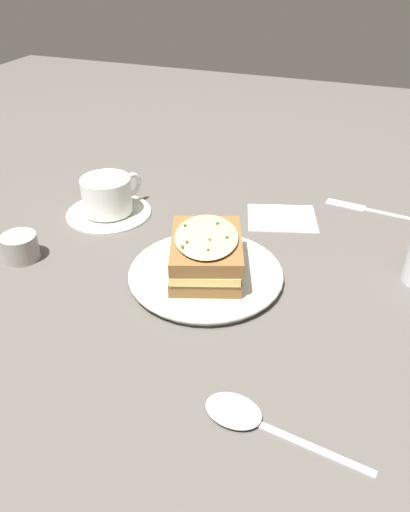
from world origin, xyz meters
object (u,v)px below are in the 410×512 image
Objects in this scene: sandwich at (205,254)px; teacup_with_saucer at (108,198)px; napkin at (282,218)px; spoon at (242,414)px; dinner_plate at (205,275)px; fork at (364,208)px; condiment_pot at (20,247)px.

sandwich reaches higher than teacup_with_saucer.
sandwich is 0.23m from napkin.
teacup_with_saucer is 0.50m from spoon.
dinner_plate is 1.22× the size of fork.
dinner_plate is 0.37m from fork.
napkin is (0.06, 0.22, -0.01)m from dinner_plate.
dinner_plate is 4.11× the size of condiment_pot.
fork is 0.53m from spoon.
condiment_pot reaches higher than fork.
fork is (0.20, 0.31, -0.04)m from sandwich.
teacup_with_saucer reaches higher than fork.
teacup_with_saucer is (-0.23, 0.13, 0.02)m from dinner_plate.
teacup_with_saucer is at bearing 150.81° from dinner_plate.
napkin is at bearing -50.66° from teacup_with_saucer.
teacup_with_saucer is 0.18m from condiment_pot.
napkin is at bearing 74.02° from sandwich.
condiment_pot is (-0.35, -0.27, 0.02)m from napkin.
spoon is 3.33× the size of condiment_pot.
dinner_plate is at bearing -106.09° from napkin.
fork is at bearing 57.37° from sandwich.
sandwich is at bearing -17.04° from dinner_plate.
condiment_pot is at bearing -170.94° from dinner_plate.
teacup_with_saucer is at bearing -163.02° from napkin.
sandwich reaches higher than condiment_pot.
condiment_pot reaches higher than spoon.
condiment_pot is at bearing -170.98° from sandwich.
dinner_plate is 0.29m from condiment_pot.
condiment_pot reaches higher than dinner_plate.
teacup_with_saucer is at bearing 119.44° from fork.
napkin is (0.06, 0.22, -0.04)m from sandwich.
spoon is 0.44m from condiment_pot.
teacup_with_saucer is at bearing 72.65° from condiment_pot.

